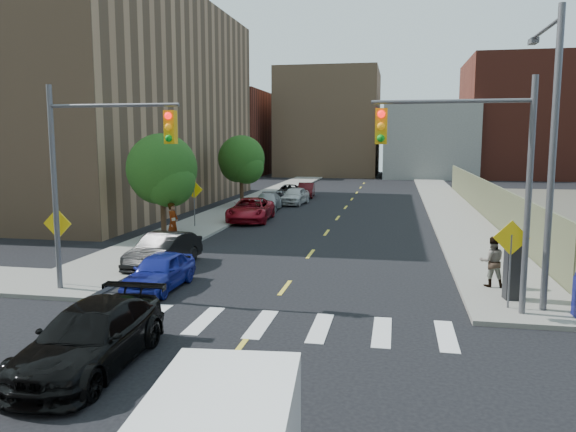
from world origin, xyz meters
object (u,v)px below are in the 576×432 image
at_px(parked_car_maroon, 306,190).
at_px(pedestrian_east, 492,262).
at_px(black_sedan, 91,338).
at_px(parked_car_grey, 289,192).
at_px(parked_car_silver, 267,202).
at_px(parked_car_white, 295,196).
at_px(payphone, 514,271).
at_px(parked_car_red, 251,210).
at_px(pedestrian_west, 173,223).
at_px(parked_car_blue, 160,271).
at_px(parked_car_black, 164,251).

relative_size(parked_car_maroon, pedestrian_east, 2.23).
bearing_deg(black_sedan, parked_car_grey, 92.62).
relative_size(parked_car_silver, pedestrian_east, 2.50).
xyz_separation_m(parked_car_silver, parked_car_white, (1.30, 4.16, 0.07)).
relative_size(parked_car_silver, payphone, 2.38).
distance_m(parked_car_red, parked_car_grey, 14.04).
bearing_deg(black_sedan, parked_car_red, 94.47).
height_order(parked_car_maroon, pedestrian_west, pedestrian_west).
xyz_separation_m(parked_car_blue, parked_car_black, (-1.23, 3.19, 0.06)).
relative_size(parked_car_black, parked_car_red, 0.80).
bearing_deg(parked_car_white, parked_car_maroon, 95.91).
bearing_deg(parked_car_white, parked_car_black, -87.34).
xyz_separation_m(parked_car_blue, black_sedan, (1.27, -6.71, 0.08)).
bearing_deg(payphone, parked_car_grey, 105.98).
bearing_deg(parked_car_red, parked_car_blue, -90.18).
height_order(parked_car_grey, payphone, payphone).
bearing_deg(parked_car_silver, payphone, -61.32).
height_order(parked_car_silver, parked_car_grey, parked_car_silver).
xyz_separation_m(parked_car_grey, pedestrian_west, (-1.49, -22.72, 0.53)).
distance_m(parked_car_blue, black_sedan, 6.83).
distance_m(parked_car_silver, black_sedan, 28.77).
distance_m(parked_car_grey, pedestrian_west, 22.77).
bearing_deg(pedestrian_west, payphone, -112.55).
distance_m(parked_car_white, pedestrian_east, 26.62).
bearing_deg(parked_car_black, parked_car_blue, -63.30).
relative_size(parked_car_red, parked_car_maroon, 1.36).
distance_m(parked_car_red, payphone, 20.50).
bearing_deg(parked_car_black, parked_car_white, 92.44).
xyz_separation_m(parked_car_blue, parked_car_silver, (-1.23, 21.96, -0.00)).
distance_m(parked_car_blue, parked_car_white, 26.12).
bearing_deg(pedestrian_west, parked_car_blue, -156.68).
xyz_separation_m(parked_car_maroon, parked_car_grey, (-1.30, -1.37, -0.04)).
bearing_deg(parked_car_white, payphone, -59.48).
height_order(parked_car_blue, pedestrian_west, pedestrian_west).
xyz_separation_m(parked_car_red, pedestrian_west, (-1.68, -8.68, 0.40)).
relative_size(parked_car_silver, parked_car_white, 1.06).
height_order(parked_car_black, black_sedan, black_sedan).
height_order(parked_car_silver, pedestrian_east, pedestrian_east).
relative_size(parked_car_maroon, black_sedan, 0.78).
relative_size(parked_car_red, black_sedan, 1.07).
bearing_deg(parked_car_silver, parked_car_grey, 87.39).
xyz_separation_m(parked_car_silver, pedestrian_east, (12.60, -19.94, 0.39)).
bearing_deg(pedestrian_west, parked_car_black, -157.97).
bearing_deg(black_sedan, parked_car_silver, 93.76).
bearing_deg(pedestrian_east, parked_car_grey, -68.76).
relative_size(parked_car_white, pedestrian_west, 2.10).
relative_size(parked_car_blue, payphone, 2.03).
relative_size(black_sedan, payphone, 2.70).
distance_m(parked_car_red, parked_car_silver, 5.47).
bearing_deg(black_sedan, parked_car_blue, 99.51).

